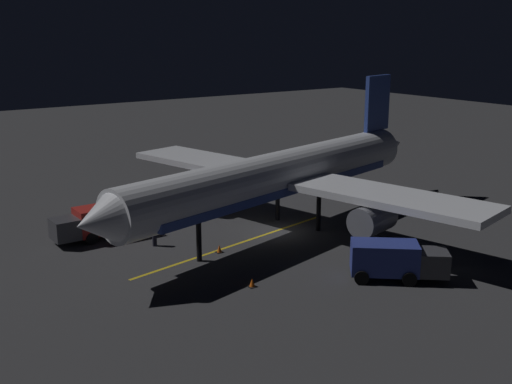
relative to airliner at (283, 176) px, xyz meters
name	(u,v)px	position (x,y,z in m)	size (l,w,h in m)	color
ground_plane	(277,234)	(-0.14, 0.59, -4.46)	(180.00, 180.00, 0.20)	#323235
apron_guide_stripe	(237,244)	(-0.61, 4.59, -4.36)	(0.24, 18.77, 0.01)	gold
airliner	(283,176)	(0.00, 0.00, 0.00)	(32.15, 35.55, 11.19)	white
baggage_truck	(99,222)	(6.37, 12.27, -3.10)	(2.35, 6.33, 2.43)	maroon
catering_truck	(394,261)	(-11.74, 0.29, -3.14)	(5.36, 5.81, 2.38)	navy
ground_crew_worker	(154,234)	(2.47, 9.67, -3.48)	(0.40, 0.40, 1.74)	black
traffic_cone_near_left	(252,283)	(-7.62, 8.14, -4.12)	(0.50, 0.50, 0.55)	#EA590F
traffic_cone_near_right	(219,249)	(-1.37, 6.59, -4.12)	(0.50, 0.50, 0.55)	#EA590F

